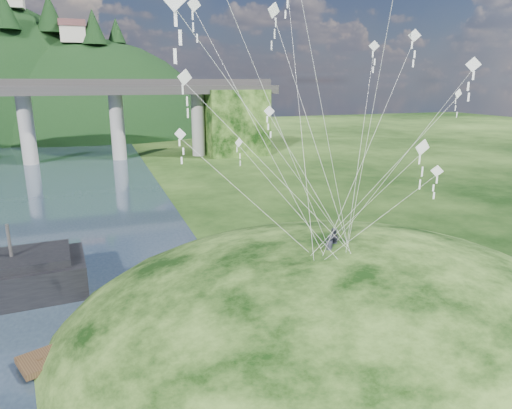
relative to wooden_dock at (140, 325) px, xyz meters
name	(u,v)px	position (x,y,z in m)	size (l,w,h in m)	color
ground	(223,365)	(3.82, -5.01, -0.42)	(320.00, 320.00, 0.00)	black
grass_hill	(336,342)	(11.82, -3.01, -1.92)	(36.00, 32.00, 13.00)	black
wooden_dock	(140,325)	(0.00, 0.00, 0.00)	(13.30, 6.97, 0.96)	#372516
kite_flyers	(332,230)	(11.58, -2.34, 5.48)	(1.76, 1.86, 1.83)	#262833
kite_swarm	(306,45)	(9.33, -2.61, 16.10)	(21.29, 16.97, 17.62)	white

